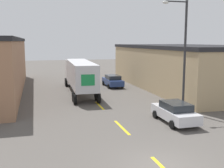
{
  "coord_description": "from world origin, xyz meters",
  "views": [
    {
      "loc": [
        -5.78,
        -11.99,
        6.06
      ],
      "look_at": [
        0.63,
        11.28,
        2.37
      ],
      "focal_mm": 45.0,
      "sensor_mm": 36.0,
      "label": 1
    }
  ],
  "objects_px": {
    "parked_car_right_near": "(175,112)",
    "street_lamp": "(183,50)",
    "semi_truck": "(79,73)",
    "parked_car_right_far": "(113,81)"
  },
  "relations": [
    {
      "from": "semi_truck",
      "to": "parked_car_right_near",
      "type": "distance_m",
      "value": 15.13
    },
    {
      "from": "parked_car_right_near",
      "to": "street_lamp",
      "type": "bearing_deg",
      "value": 54.12
    },
    {
      "from": "semi_truck",
      "to": "street_lamp",
      "type": "distance_m",
      "value": 13.73
    },
    {
      "from": "parked_car_right_far",
      "to": "parked_car_right_near",
      "type": "height_order",
      "value": "same"
    },
    {
      "from": "parked_car_right_near",
      "to": "street_lamp",
      "type": "height_order",
      "value": "street_lamp"
    },
    {
      "from": "semi_truck",
      "to": "parked_car_right_far",
      "type": "height_order",
      "value": "semi_truck"
    },
    {
      "from": "semi_truck",
      "to": "parked_car_right_near",
      "type": "height_order",
      "value": "semi_truck"
    },
    {
      "from": "parked_car_right_near",
      "to": "street_lamp",
      "type": "xyz_separation_m",
      "value": [
        2.03,
        2.8,
        4.53
      ]
    },
    {
      "from": "parked_car_right_far",
      "to": "parked_car_right_near",
      "type": "xyz_separation_m",
      "value": [
        0.0,
        -17.44,
        0.0
      ]
    },
    {
      "from": "parked_car_right_far",
      "to": "street_lamp",
      "type": "bearing_deg",
      "value": -82.12
    }
  ]
}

